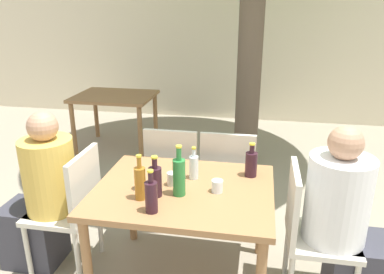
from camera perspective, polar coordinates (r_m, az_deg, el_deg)
The scene contains 18 objects.
cafe_building_wall at distance 6.31m, azimuth 6.58°, elevation 15.22°, with size 10.00×0.08×2.80m.
dining_table_front at distance 2.53m, azimuth -1.26°, elevation -9.53°, with size 1.17×0.94×0.74m.
dining_table_back at distance 5.12m, azimuth -11.66°, elevation 5.17°, with size 1.02×0.82×0.74m.
patio_chair_0 at distance 2.85m, azimuth -17.80°, elevation -9.69°, with size 0.44×0.44×0.93m.
patio_chair_1 at distance 2.57m, azimuth 17.38°, elevation -13.03°, with size 0.44×0.44×0.93m.
patio_chair_2 at distance 3.24m, azimuth -2.78°, elevation -5.00°, with size 0.44×0.44×0.93m.
patio_chair_3 at distance 3.17m, azimuth 5.51°, elevation -5.63°, with size 0.44×0.44×0.93m.
person_seated_0 at distance 2.95m, azimuth -21.90°, elevation -8.79°, with size 0.58×0.36×1.21m.
person_seated_1 at distance 2.60m, azimuth 22.61°, elevation -12.66°, with size 0.59×0.39×1.22m.
wine_bottle_0 at distance 2.36m, azimuth -5.63°, elevation -6.64°, with size 0.08×0.08×0.27m.
wine_bottle_1 at distance 2.64m, azimuth 9.01°, elevation -3.99°, with size 0.08×0.08×0.25m.
wine_bottle_2 at distance 2.19m, azimuth -6.23°, elevation -8.91°, with size 0.07×0.07×0.27m.
green_bottle_3 at distance 2.35m, azimuth -1.98°, elevation -5.96°, with size 0.08×0.08×0.33m.
water_bottle_4 at distance 2.58m, azimuth 0.27°, elevation -4.50°, with size 0.06×0.06×0.23m.
amber_bottle_5 at distance 2.33m, azimuth -7.92°, elevation -6.83°, with size 0.07×0.07×0.29m.
drinking_glass_0 at distance 2.51m, azimuth -3.03°, elevation -6.40°, with size 0.07×0.07×0.09m.
drinking_glass_1 at distance 2.42m, azimuth 3.87°, elevation -7.47°, with size 0.07×0.07×0.08m.
drinking_glass_2 at distance 2.47m, azimuth -7.88°, elevation -6.82°, with size 0.07×0.07×0.10m.
Camera 1 is at (0.46, -2.16, 1.88)m, focal length 35.00 mm.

